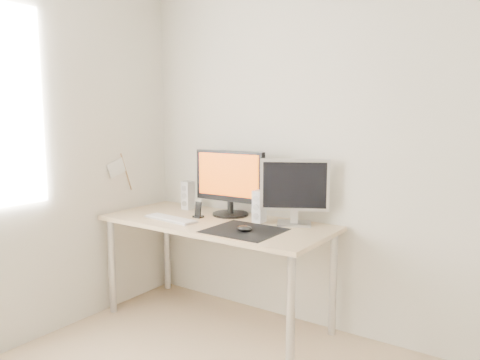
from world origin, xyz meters
The scene contains 11 objects.
wall_back centered at (0.00, 1.75, 1.25)m, with size 3.50×3.50×0.00m, color white.
mousepad centered at (-0.62, 1.26, 0.73)m, with size 0.45×0.40×0.00m, color black.
mouse centered at (-0.60, 1.23, 0.75)m, with size 0.11×0.06×0.04m, color black.
desk centered at (-0.93, 1.38, 0.65)m, with size 1.60×0.70×0.73m.
main_monitor centered at (-0.95, 1.57, 0.98)m, with size 0.55×0.27×0.47m.
second_monitor centered at (-0.44, 1.58, 0.97)m, with size 0.42×0.24×0.43m.
speaker_left centered at (-1.35, 1.57, 0.84)m, with size 0.07×0.08×0.22m.
speaker_right centered at (-0.67, 1.51, 0.84)m, with size 0.07×0.08×0.22m.
keyboard centered at (-1.21, 1.23, 0.74)m, with size 0.43×0.16×0.02m.
phone_dock centered at (-1.10, 1.39, 0.76)m, with size 0.06×0.05×0.11m.
pennant centered at (-1.72, 1.24, 1.05)m, with size 0.01×0.23×0.29m.
Camera 1 is at (0.97, -1.10, 1.45)m, focal length 35.00 mm.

